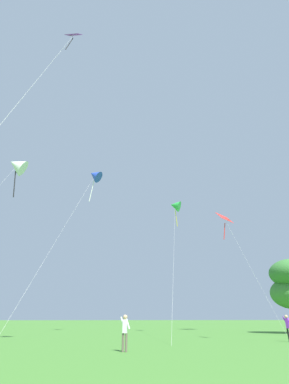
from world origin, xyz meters
TOP-DOWN VIEW (x-y plane):
  - kite_blue_delta at (-4.54, 28.32)m, footprint 4.88×12.79m
  - kite_green_small at (5.07, 26.86)m, footprint 4.24×12.72m
  - kite_purple_streamer at (-5.47, 10.76)m, footprint 2.86×7.55m
  - kite_red_high at (12.20, 30.02)m, footprint 2.92×7.30m
  - kite_white_distant at (-12.12, 23.71)m, footprint 2.32×11.71m
  - person_near_tree at (9.95, 16.77)m, footprint 0.36×0.46m
  - person_foreground_watcher at (-1.02, 12.13)m, footprint 0.50×0.23m

SIDE VIEW (x-z plane):
  - person_foreground_watcher at x=-1.02m, z-range 0.16..1.72m
  - person_near_tree at x=9.95m, z-range 0.16..1.77m
  - kite_red_high at x=12.20m, z-range 5.61..19.56m
  - kite_green_small at x=5.07m, z-range 6.24..20.29m
  - kite_white_distant at x=-12.12m, z-range 7.33..24.23m
  - kite_blue_delta at x=-4.54m, z-range 8.24..26.70m
  - kite_purple_streamer at x=-5.47m, z-range 7.99..28.16m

